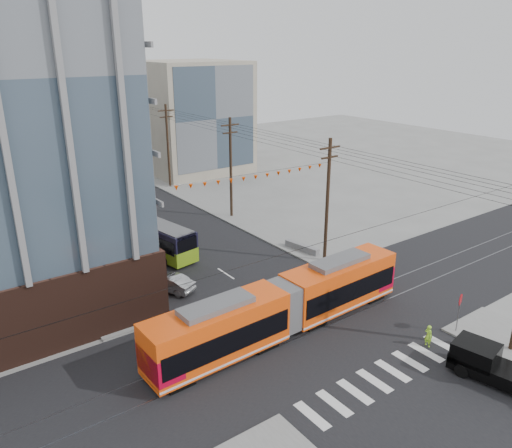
{
  "coord_description": "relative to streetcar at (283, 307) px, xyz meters",
  "views": [
    {
      "loc": [
        -20.33,
        -18.27,
        18.24
      ],
      "look_at": [
        1.0,
        11.05,
        5.11
      ],
      "focal_mm": 35.0,
      "sensor_mm": 36.0,
      "label": 1
    }
  ],
  "objects": [
    {
      "name": "bg_bldg_ne_near",
      "position": [
        17.75,
        43.82,
        6.1
      ],
      "size": [
        14.0,
        14.0,
        16.0
      ],
      "primitive_type": "cube",
      "color": "gray",
      "rests_on": "ground"
    },
    {
      "name": "bg_bldg_ne_far",
      "position": [
        19.75,
        63.82,
        5.1
      ],
      "size": [
        16.0,
        16.0,
        14.0
      ],
      "primitive_type": "cube",
      "color": "#8C99A5",
      "rests_on": "ground"
    },
    {
      "name": "stop_sign",
      "position": [
        9.31,
        -6.91,
        -0.56
      ],
      "size": [
        1.04,
        1.04,
        2.68
      ],
      "primitive_type": null,
      "rotation": [
        0.0,
        0.0,
        0.34
      ],
      "color": "#9A0209",
      "rests_on": "ground"
    },
    {
      "name": "parked_car_grey",
      "position": [
        -3.69,
        20.41,
        -1.24
      ],
      "size": [
        3.71,
        5.26,
        1.33
      ],
      "primitive_type": "imported",
      "rotation": [
        0.0,
        0.0,
        3.49
      ],
      "color": "#47494D",
      "rests_on": "ground"
    },
    {
      "name": "pedestrian",
      "position": [
        6.41,
        -6.77,
        -1.15
      ],
      "size": [
        0.39,
        0.57,
        1.51
      ],
      "primitive_type": "imported",
      "rotation": [
        0.0,
        0.0,
        1.52
      ],
      "color": "#A2EC2F",
      "rests_on": "ground"
    },
    {
      "name": "ground",
      "position": [
        1.75,
        -4.18,
        -1.9
      ],
      "size": [
        160.0,
        160.0,
        0.0
      ],
      "primitive_type": "plane",
      "color": "slate"
    },
    {
      "name": "streetcar",
      "position": [
        0.0,
        0.0,
        0.0
      ],
      "size": [
        19.81,
        3.37,
        3.8
      ],
      "primitive_type": null,
      "rotation": [
        0.0,
        0.0,
        0.03
      ],
      "color": "#FB4C0C",
      "rests_on": "ground"
    },
    {
      "name": "utility_pole_far",
      "position": [
        10.25,
        51.82,
        3.6
      ],
      "size": [
        0.3,
        0.3,
        11.0
      ],
      "primitive_type": "cylinder",
      "color": "black",
      "rests_on": "ground"
    },
    {
      "name": "pickup_truck",
      "position": [
        6.63,
        -11.54,
        -0.94
      ],
      "size": [
        3.13,
        5.93,
        1.91
      ],
      "primitive_type": null,
      "rotation": [
        0.0,
        0.0,
        0.21
      ],
      "color": "black",
      "rests_on": "ground"
    },
    {
      "name": "parked_car_white",
      "position": [
        -3.7,
        16.48,
        -1.13
      ],
      "size": [
        4.11,
        5.75,
        1.55
      ],
      "primitive_type": "imported",
      "rotation": [
        0.0,
        0.0,
        2.73
      ],
      "color": "silver",
      "rests_on": "ground"
    },
    {
      "name": "parked_car_silver",
      "position": [
        -3.4,
        9.82,
        -1.23
      ],
      "size": [
        2.97,
        4.27,
        1.33
      ],
      "primitive_type": "imported",
      "rotation": [
        0.0,
        0.0,
        3.57
      ],
      "color": "#9A9C9E",
      "rests_on": "ground"
    },
    {
      "name": "city_bus",
      "position": [
        -1.2,
        18.18,
        -0.33
      ],
      "size": [
        4.32,
        11.37,
        3.15
      ],
      "primitive_type": null,
      "rotation": [
        0.0,
        0.0,
        0.18
      ],
      "color": "black",
      "rests_on": "ground"
    },
    {
      "name": "jersey_barrier",
      "position": [
        10.05,
        9.64,
        -1.53
      ],
      "size": [
        1.43,
        3.77,
        0.74
      ],
      "primitive_type": "cube",
      "rotation": [
        0.0,
        0.0,
        0.17
      ],
      "color": "gray",
      "rests_on": "ground"
    }
  ]
}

